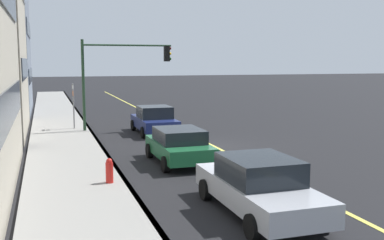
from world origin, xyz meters
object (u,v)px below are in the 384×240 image
car_green (179,145)px  fire_hydrant (109,173)px  car_navy (154,120)px  street_sign_post (73,103)px  car_silver (259,186)px  traffic_light_mast (121,68)px

car_green → fire_hydrant: car_green is taller
car_navy → street_sign_post: 4.82m
car_navy → car_silver: bearing=178.0°
car_green → traffic_light_mast: size_ratio=0.78×
car_silver → car_green: bearing=2.6°
car_navy → fire_hydrant: size_ratio=4.50×
car_green → fire_hydrant: 4.06m
car_navy → traffic_light_mast: size_ratio=0.82×
car_navy → street_sign_post: street_sign_post is taller
car_green → fire_hydrant: bearing=130.5°
car_green → street_sign_post: bearing=19.1°
car_silver → street_sign_post: 16.60m
car_navy → traffic_light_mast: (1.28, 1.60, 2.86)m
car_navy → car_silver: car_navy is taller
fire_hydrant → traffic_light_mast: bearing=-11.2°
car_navy → street_sign_post: (2.26, 4.17, 0.85)m
traffic_light_mast → fire_hydrant: (-11.43, 2.27, -3.14)m
car_silver → street_sign_post: size_ratio=1.76×
street_sign_post → fire_hydrant: street_sign_post is taller
car_navy → fire_hydrant: (-10.15, 3.86, -0.29)m
car_navy → traffic_light_mast: 3.51m
fire_hydrant → car_silver: bearing=-138.1°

